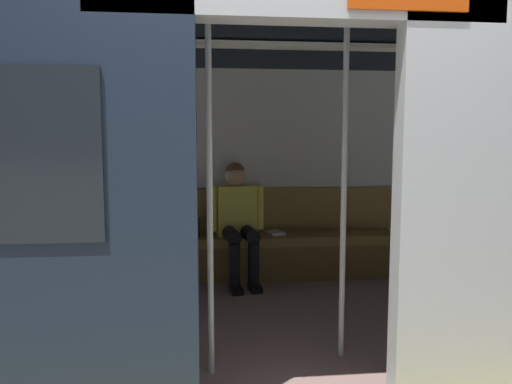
% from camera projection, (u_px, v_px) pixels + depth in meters
% --- Properties ---
extents(train_car, '(6.40, 2.95, 2.24)m').
position_uv_depth(train_car, '(257.00, 124.00, 3.50)').
color(train_car, '#ADAFB5').
rests_on(train_car, ground_plane).
extents(bench_seat, '(3.00, 0.44, 0.44)m').
position_uv_depth(bench_seat, '(251.00, 246.00, 4.75)').
color(bench_seat, olive).
rests_on(bench_seat, ground_plane).
extents(person_seated, '(0.55, 0.71, 1.17)m').
position_uv_depth(person_seated, '(237.00, 215.00, 4.65)').
color(person_seated, '#D8CC4C').
rests_on(person_seated, ground_plane).
extents(handbag, '(0.26, 0.15, 0.17)m').
position_uv_depth(handbag, '(187.00, 228.00, 4.70)').
color(handbag, black).
rests_on(handbag, bench_seat).
extents(book, '(0.21, 0.26, 0.03)m').
position_uv_depth(book, '(274.00, 233.00, 4.81)').
color(book, silver).
rests_on(book, bench_seat).
extents(grab_pole_door, '(0.04, 0.04, 2.10)m').
position_uv_depth(grab_pole_door, '(210.00, 199.00, 2.72)').
color(grab_pole_door, silver).
rests_on(grab_pole_door, ground_plane).
extents(grab_pole_far, '(0.04, 0.04, 2.10)m').
position_uv_depth(grab_pole_far, '(344.00, 194.00, 2.96)').
color(grab_pole_far, silver).
rests_on(grab_pole_far, ground_plane).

